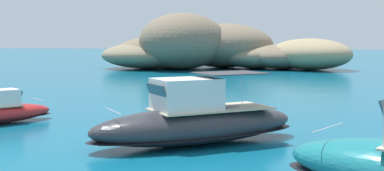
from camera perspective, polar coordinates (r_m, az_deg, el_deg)
The scene contains 3 objects.
islet_large at distance 79.19m, azimuth -0.37°, elevation 4.37°, with size 29.73×25.26×8.53m.
islet_small at distance 78.55m, azimuth 10.34°, elevation 3.38°, with size 25.07×20.66×4.68m.
motorboat_charcoal at distance 22.74m, azimuth 0.41°, elevation -4.13°, with size 10.07×8.36×3.19m.
Camera 1 is at (3.40, -11.93, 4.80)m, focal length 47.01 mm.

